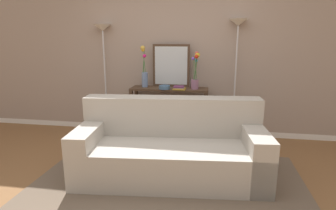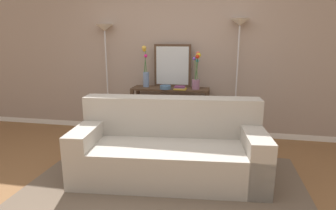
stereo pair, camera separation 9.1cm
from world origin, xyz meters
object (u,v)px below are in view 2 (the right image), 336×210
object	(u,v)px
fruit_bowl	(165,87)
book_stack	(180,88)
vase_short_flowers	(196,74)
book_row_under_console	(152,133)
couch	(169,150)
floor_lamp_left	(106,49)
vase_tall_flowers	(146,72)
wall_mirror	(172,66)
floor_lamp_right	(239,46)
console_table	(170,104)

from	to	relation	value
fruit_bowl	book_stack	size ratio (longest dim) A/B	0.91
vase_short_flowers	book_stack	xyz separation A→B (m)	(-0.23, -0.09, -0.20)
fruit_bowl	book_row_under_console	distance (m)	0.83
couch	book_row_under_console	world-z (taller)	couch
floor_lamp_left	vase_tall_flowers	world-z (taller)	floor_lamp_left
vase_short_flowers	couch	bearing A→B (deg)	-97.90
couch	wall_mirror	distance (m)	1.65
floor_lamp_right	vase_tall_flowers	world-z (taller)	floor_lamp_right
wall_mirror	fruit_bowl	world-z (taller)	wall_mirror
console_table	vase_short_flowers	size ratio (longest dim) A/B	2.14
floor_lamp_left	vase_tall_flowers	bearing A→B (deg)	-8.36
wall_mirror	vase_short_flowers	xyz separation A→B (m)	(0.40, -0.17, -0.11)
floor_lamp_left	vase_short_flowers	world-z (taller)	floor_lamp_left
vase_short_flowers	fruit_bowl	world-z (taller)	vase_short_flowers
floor_lamp_right	book_stack	size ratio (longest dim) A/B	9.80
vase_tall_flowers	vase_short_flowers	distance (m)	0.81
book_stack	floor_lamp_right	bearing A→B (deg)	16.46
floor_lamp_left	wall_mirror	bearing A→B (deg)	0.57
floor_lamp_right	fruit_bowl	xyz separation A→B (m)	(-1.06, -0.24, -0.61)
couch	book_stack	bearing A→B (deg)	92.94
wall_mirror	book_row_under_console	size ratio (longest dim) A/B	1.65
floor_lamp_right	vase_short_flowers	size ratio (longest dim) A/B	3.27
vase_tall_flowers	console_table	bearing A→B (deg)	-4.46
fruit_bowl	book_stack	distance (m)	0.23
floor_lamp_right	fruit_bowl	bearing A→B (deg)	-167.14
floor_lamp_left	vase_tall_flowers	distance (m)	0.79
couch	floor_lamp_right	xyz separation A→B (m)	(0.77, 1.40, 1.13)
fruit_bowl	couch	bearing A→B (deg)	-76.20
fruit_bowl	wall_mirror	bearing A→B (deg)	76.65
wall_mirror	vase_short_flowers	world-z (taller)	wall_mirror
console_table	book_stack	world-z (taller)	book_stack
wall_mirror	fruit_bowl	bearing A→B (deg)	-103.35
console_table	vase_tall_flowers	distance (m)	0.64
couch	book_row_under_console	xyz separation A→B (m)	(-0.53, 1.27, -0.26)
floor_lamp_left	book_stack	size ratio (longest dim) A/B	9.47
couch	vase_tall_flowers	world-z (taller)	vase_tall_flowers
floor_lamp_right	vase_tall_flowers	size ratio (longest dim) A/B	2.86
vase_tall_flowers	vase_short_flowers	size ratio (longest dim) A/B	1.15
vase_tall_flowers	book_row_under_console	distance (m)	1.00
console_table	book_row_under_console	size ratio (longest dim) A/B	2.99
book_stack	book_row_under_console	size ratio (longest dim) A/B	0.47
floor_lamp_right	vase_short_flowers	xyz separation A→B (m)	(-0.60, -0.15, -0.41)
fruit_bowl	floor_lamp_left	bearing A→B (deg)	167.02
vase_short_flowers	book_row_under_console	size ratio (longest dim) A/B	1.40
floor_lamp_right	wall_mirror	xyz separation A→B (m)	(-1.00, 0.01, -0.30)
floor_lamp_left	book_row_under_console	world-z (taller)	floor_lamp_left
wall_mirror	fruit_bowl	xyz separation A→B (m)	(-0.06, -0.25, -0.30)
book_stack	couch	bearing A→B (deg)	-87.06
wall_mirror	vase_tall_flowers	distance (m)	0.43
vase_tall_flowers	floor_lamp_left	bearing A→B (deg)	171.64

